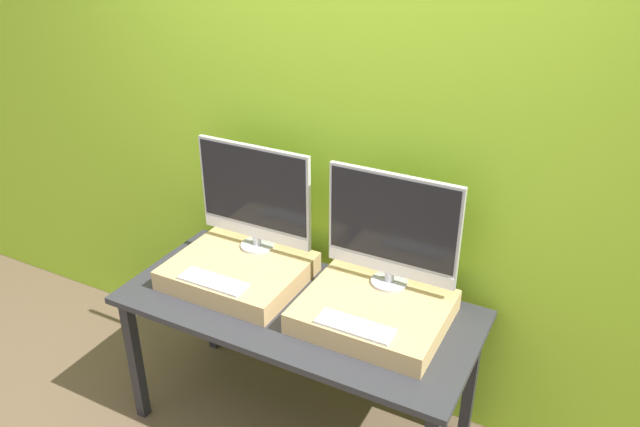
{
  "coord_description": "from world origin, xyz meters",
  "views": [
    {
      "loc": [
        1.14,
        -1.59,
        2.33
      ],
      "look_at": [
        0.0,
        0.57,
        1.07
      ],
      "focal_mm": 35.0,
      "sensor_mm": 36.0,
      "label": 1
    }
  ],
  "objects_px": {
    "monitor_left": "(255,195)",
    "keyboard_left": "(213,281)",
    "keyboard_right": "(355,326)",
    "monitor_right": "(392,228)"
  },
  "relations": [
    {
      "from": "monitor_left",
      "to": "keyboard_left",
      "type": "relative_size",
      "value": 1.84
    },
    {
      "from": "monitor_left",
      "to": "keyboard_right",
      "type": "distance_m",
      "value": 0.81
    },
    {
      "from": "monitor_right",
      "to": "keyboard_right",
      "type": "xyz_separation_m",
      "value": [
        -0.0,
        -0.36,
        -0.27
      ]
    },
    {
      "from": "monitor_left",
      "to": "keyboard_right",
      "type": "relative_size",
      "value": 1.84
    },
    {
      "from": "monitor_left",
      "to": "keyboard_left",
      "type": "bearing_deg",
      "value": -90.0
    },
    {
      "from": "keyboard_right",
      "to": "keyboard_left",
      "type": "bearing_deg",
      "value": 180.0
    },
    {
      "from": "monitor_right",
      "to": "monitor_left",
      "type": "bearing_deg",
      "value": 180.0
    },
    {
      "from": "monitor_left",
      "to": "keyboard_right",
      "type": "xyz_separation_m",
      "value": [
        0.68,
        -0.36,
        -0.27
      ]
    },
    {
      "from": "monitor_left",
      "to": "monitor_right",
      "type": "height_order",
      "value": "same"
    },
    {
      "from": "monitor_right",
      "to": "keyboard_right",
      "type": "distance_m",
      "value": 0.44
    }
  ]
}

